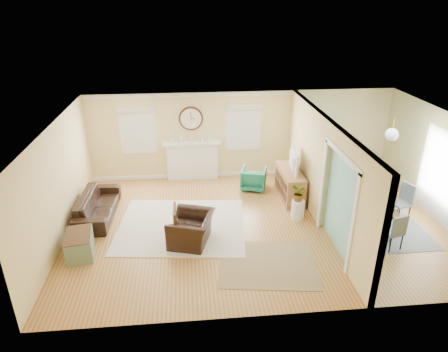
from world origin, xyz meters
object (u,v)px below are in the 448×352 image
Objects in this scene: eames_chair at (192,229)px; green_chair at (254,179)px; credenza at (290,184)px; sofa at (98,206)px; dining_table at (370,210)px.

eames_chair reaches higher than green_chair.
eames_chair is at bearing 71.33° from green_chair.
credenza is (0.89, -0.63, 0.09)m from green_chair.
green_chair is at bearing -72.18° from sofa.
dining_table is (2.54, -2.06, -0.01)m from green_chair.
eames_chair is (2.31, -1.39, 0.04)m from sofa.
sofa is 1.96× the size of eames_chair.
green_chair reaches higher than dining_table.
eames_chair reaches higher than sofa.
eames_chair is 0.60× the size of dining_table.
sofa is 2.94× the size of green_chair.
dining_table reaches higher than sofa.
dining_table is (1.65, -1.43, -0.10)m from credenza.
green_chair is at bearing 62.37° from dining_table.
sofa is at bearing 32.67° from green_chair.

